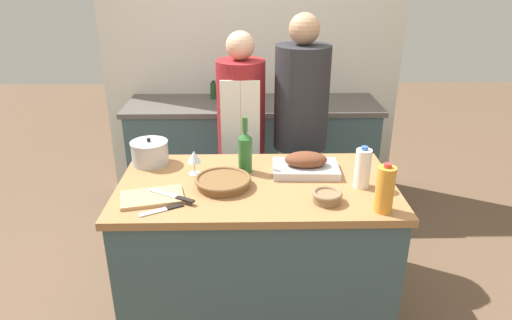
{
  "coord_description": "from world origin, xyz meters",
  "views": [
    {
      "loc": [
        -0.04,
        -2.16,
        1.98
      ],
      "look_at": [
        0.0,
        0.12,
        1.0
      ],
      "focal_mm": 32.0,
      "sensor_mm": 36.0,
      "label": 1
    }
  ],
  "objects_px": {
    "cutting_board": "(152,197)",
    "condiment_bottle_tall": "(214,90)",
    "knife_chef": "(173,196)",
    "condiment_bottle_short": "(226,91)",
    "wine_glass_left": "(194,158)",
    "mixing_bowl": "(327,196)",
    "wine_bottle_green": "(245,151)",
    "person_cook_aproned": "(241,137)",
    "wicker_basket": "(223,182)",
    "person_cook_guest": "(300,129)",
    "roasting_pan": "(306,165)",
    "knife_paring": "(163,210)",
    "milk_jug": "(363,168)",
    "stock_pot": "(150,153)",
    "juice_jug": "(385,189)"
  },
  "relations": [
    {
      "from": "condiment_bottle_short",
      "to": "person_cook_guest",
      "type": "relative_size",
      "value": 0.1
    },
    {
      "from": "juice_jug",
      "to": "wine_bottle_green",
      "type": "relative_size",
      "value": 0.76
    },
    {
      "from": "wicker_basket",
      "to": "stock_pot",
      "type": "xyz_separation_m",
      "value": [
        -0.43,
        0.31,
        0.04
      ]
    },
    {
      "from": "knife_paring",
      "to": "cutting_board",
      "type": "bearing_deg",
      "value": 122.65
    },
    {
      "from": "knife_paring",
      "to": "person_cook_aproned",
      "type": "distance_m",
      "value": 1.14
    },
    {
      "from": "cutting_board",
      "to": "condiment_bottle_tall",
      "type": "xyz_separation_m",
      "value": [
        0.19,
        1.81,
        0.07
      ]
    },
    {
      "from": "knife_paring",
      "to": "person_cook_aproned",
      "type": "height_order",
      "value": "person_cook_aproned"
    },
    {
      "from": "mixing_bowl",
      "to": "condiment_bottle_short",
      "type": "height_order",
      "value": "condiment_bottle_short"
    },
    {
      "from": "wicker_basket",
      "to": "juice_jug",
      "type": "distance_m",
      "value": 0.81
    },
    {
      "from": "roasting_pan",
      "to": "mixing_bowl",
      "type": "xyz_separation_m",
      "value": [
        0.06,
        -0.34,
        -0.02
      ]
    },
    {
      "from": "roasting_pan",
      "to": "condiment_bottle_short",
      "type": "xyz_separation_m",
      "value": [
        -0.5,
        1.49,
        0.03
      ]
    },
    {
      "from": "wine_glass_left",
      "to": "cutting_board",
      "type": "bearing_deg",
      "value": -122.07
    },
    {
      "from": "wicker_basket",
      "to": "juice_jug",
      "type": "relative_size",
      "value": 1.22
    },
    {
      "from": "wine_glass_left",
      "to": "condiment_bottle_short",
      "type": "distance_m",
      "value": 1.5
    },
    {
      "from": "mixing_bowl",
      "to": "knife_paring",
      "type": "height_order",
      "value": "mixing_bowl"
    },
    {
      "from": "wine_bottle_green",
      "to": "person_cook_aproned",
      "type": "relative_size",
      "value": 0.2
    },
    {
      "from": "mixing_bowl",
      "to": "juice_jug",
      "type": "distance_m",
      "value": 0.27
    },
    {
      "from": "juice_jug",
      "to": "wine_bottle_green",
      "type": "height_order",
      "value": "wine_bottle_green"
    },
    {
      "from": "person_cook_aproned",
      "to": "knife_paring",
      "type": "bearing_deg",
      "value": -106.83
    },
    {
      "from": "roasting_pan",
      "to": "wicker_basket",
      "type": "height_order",
      "value": "roasting_pan"
    },
    {
      "from": "knife_paring",
      "to": "milk_jug",
      "type": "bearing_deg",
      "value": 13.2
    },
    {
      "from": "condiment_bottle_short",
      "to": "person_cook_guest",
      "type": "bearing_deg",
      "value": -57.18
    },
    {
      "from": "person_cook_aproned",
      "to": "person_cook_guest",
      "type": "height_order",
      "value": "person_cook_guest"
    },
    {
      "from": "wine_glass_left",
      "to": "knife_chef",
      "type": "bearing_deg",
      "value": -103.62
    },
    {
      "from": "condiment_bottle_short",
      "to": "person_cook_aproned",
      "type": "height_order",
      "value": "person_cook_aproned"
    },
    {
      "from": "condiment_bottle_short",
      "to": "knife_chef",
      "type": "bearing_deg",
      "value": -95.87
    },
    {
      "from": "mixing_bowl",
      "to": "condiment_bottle_tall",
      "type": "distance_m",
      "value": 1.97
    },
    {
      "from": "milk_jug",
      "to": "stock_pot",
      "type": "bearing_deg",
      "value": 164.39
    },
    {
      "from": "mixing_bowl",
      "to": "wine_bottle_green",
      "type": "bearing_deg",
      "value": 137.57
    },
    {
      "from": "stock_pot",
      "to": "knife_paring",
      "type": "bearing_deg",
      "value": -73.53
    },
    {
      "from": "milk_jug",
      "to": "condiment_bottle_short",
      "type": "xyz_separation_m",
      "value": [
        -0.76,
        1.67,
        -0.03
      ]
    },
    {
      "from": "mixing_bowl",
      "to": "wine_glass_left",
      "type": "relative_size",
      "value": 1.08
    },
    {
      "from": "cutting_board",
      "to": "juice_jug",
      "type": "bearing_deg",
      "value": -7.15
    },
    {
      "from": "cutting_board",
      "to": "person_cook_aproned",
      "type": "height_order",
      "value": "person_cook_aproned"
    },
    {
      "from": "roasting_pan",
      "to": "cutting_board",
      "type": "distance_m",
      "value": 0.84
    },
    {
      "from": "wicker_basket",
      "to": "person_cook_aproned",
      "type": "relative_size",
      "value": 0.18
    },
    {
      "from": "juice_jug",
      "to": "knife_chef",
      "type": "relative_size",
      "value": 1.0
    },
    {
      "from": "juice_jug",
      "to": "person_cook_aproned",
      "type": "bearing_deg",
      "value": 121.09
    },
    {
      "from": "milk_jug",
      "to": "person_cook_aproned",
      "type": "relative_size",
      "value": 0.14
    },
    {
      "from": "condiment_bottle_short",
      "to": "condiment_bottle_tall",
      "type": "bearing_deg",
      "value": 167.12
    },
    {
      "from": "condiment_bottle_short",
      "to": "person_cook_guest",
      "type": "height_order",
      "value": "person_cook_guest"
    },
    {
      "from": "knife_chef",
      "to": "condiment_bottle_short",
      "type": "relative_size",
      "value": 1.47
    },
    {
      "from": "roasting_pan",
      "to": "person_cook_aproned",
      "type": "relative_size",
      "value": 0.23
    },
    {
      "from": "roasting_pan",
      "to": "wine_glass_left",
      "type": "bearing_deg",
      "value": -179.6
    },
    {
      "from": "juice_jug",
      "to": "person_cook_aproned",
      "type": "xyz_separation_m",
      "value": [
        -0.67,
        1.11,
        -0.15
      ]
    },
    {
      "from": "condiment_bottle_tall",
      "to": "mixing_bowl",
      "type": "bearing_deg",
      "value": -70.25
    },
    {
      "from": "wine_bottle_green",
      "to": "wine_glass_left",
      "type": "distance_m",
      "value": 0.28
    },
    {
      "from": "knife_chef",
      "to": "knife_paring",
      "type": "xyz_separation_m",
      "value": [
        -0.03,
        -0.1,
        -0.02
      ]
    },
    {
      "from": "cutting_board",
      "to": "wicker_basket",
      "type": "bearing_deg",
      "value": 20.66
    },
    {
      "from": "condiment_bottle_tall",
      "to": "condiment_bottle_short",
      "type": "height_order",
      "value": "condiment_bottle_short"
    }
  ]
}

